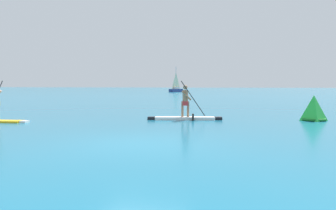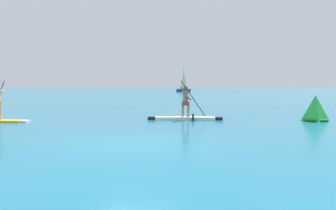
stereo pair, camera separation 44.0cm
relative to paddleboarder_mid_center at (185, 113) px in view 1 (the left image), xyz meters
name	(u,v)px [view 1 (the left image)]	position (x,y,z in m)	size (l,w,h in m)	color
ground	(140,143)	(0.39, -7.09, -0.30)	(440.00, 440.00, 0.00)	#196B8C
paddleboarder_mid_center	(185,113)	(0.00, 0.00, 0.00)	(3.51, 1.31, 1.86)	white
race_marker_buoy	(314,109)	(5.83, 1.28, 0.22)	(1.13, 1.13, 1.19)	green
sailboat_left_horizon	(176,89)	(-18.22, 65.50, 0.47)	(2.42, 4.74, 5.97)	navy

